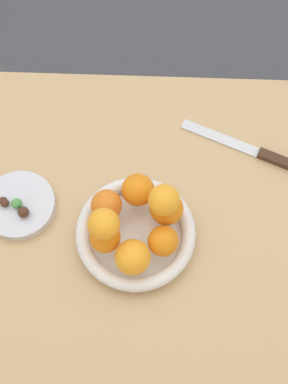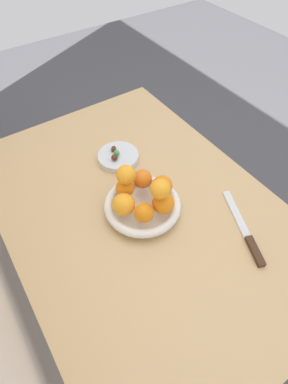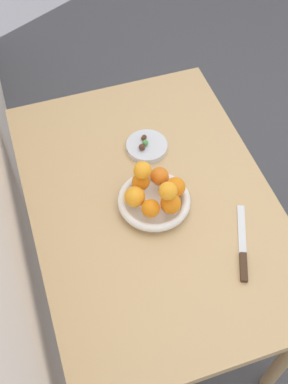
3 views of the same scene
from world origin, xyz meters
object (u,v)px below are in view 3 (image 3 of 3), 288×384
(orange_2, at_px, (141,182))
(candy_ball_2, at_px, (144,137))
(candy_dish, at_px, (147,147))
(candy_ball_1, at_px, (145,143))
(orange_0, at_px, (176,187))
(candy_ball_0, at_px, (144,138))
(candy_ball_3, at_px, (142,147))
(orange_4, at_px, (151,208))
(orange_5, at_px, (171,204))
(knife, at_px, (243,249))
(orange_6, at_px, (168,191))
(orange_3, at_px, (135,197))
(dining_table, at_px, (152,216))
(orange_7, at_px, (142,170))
(fruit_bowl, at_px, (155,201))
(orange_1, at_px, (160,176))

(orange_2, bearing_deg, candy_ball_2, -21.02)
(candy_dish, xyz_separation_m, candy_ball_1, (-0.00, 0.01, 0.02))
(orange_0, distance_m, candy_ball_0, 0.26)
(candy_ball_1, height_order, candy_ball_3, candy_ball_3)
(candy_ball_2, bearing_deg, orange_4, 165.20)
(orange_5, height_order, knife, orange_5)
(orange_4, xyz_separation_m, candy_ball_1, (0.28, -0.08, -0.04))
(orange_0, distance_m, orange_4, 0.11)
(orange_6, bearing_deg, candy_dish, -6.02)
(orange_0, distance_m, orange_3, 0.13)
(orange_6, distance_m, candy_ball_2, 0.32)
(dining_table, xyz_separation_m, candy_ball_0, (0.23, -0.05, 0.12))
(dining_table, relative_size, candy_ball_1, 53.18)
(orange_7, xyz_separation_m, candy_ball_3, (0.16, -0.05, -0.09))
(candy_ball_1, bearing_deg, orange_7, 159.04)
(orange_5, height_order, candy_ball_3, orange_5)
(dining_table, bearing_deg, candy_ball_2, -12.54)
(orange_2, bearing_deg, orange_5, -151.62)
(orange_4, bearing_deg, knife, -128.60)
(candy_dish, distance_m, knife, 0.48)
(dining_table, xyz_separation_m, fruit_bowl, (-0.02, -0.00, 0.11))
(candy_ball_1, distance_m, knife, 0.48)
(orange_5, bearing_deg, knife, -136.88)
(candy_dish, height_order, orange_4, orange_4)
(orange_3, xyz_separation_m, orange_7, (0.05, -0.04, 0.05))
(dining_table, xyz_separation_m, knife, (-0.25, -0.20, 0.09))
(candy_ball_0, relative_size, candy_ball_1, 0.79)
(dining_table, bearing_deg, candy_ball_1, -12.82)
(candy_ball_1, bearing_deg, candy_ball_2, -10.41)
(orange_5, distance_m, knife, 0.25)
(orange_1, relative_size, candy_ball_2, 3.40)
(candy_ball_2, bearing_deg, orange_0, -176.72)
(candy_ball_1, height_order, knife, candy_ball_1)
(orange_0, bearing_deg, knife, -150.58)
(dining_table, height_order, candy_dish, candy_dish)
(orange_7, bearing_deg, orange_5, -153.43)
(dining_table, distance_m, orange_5, 0.18)
(orange_6, xyz_separation_m, candy_ball_0, (0.30, -0.03, -0.10))
(orange_0, relative_size, orange_4, 1.10)
(orange_7, distance_m, candy_ball_3, 0.19)
(dining_table, bearing_deg, candy_dish, -14.18)
(orange_4, relative_size, orange_5, 0.89)
(dining_table, relative_size, orange_1, 19.05)
(candy_ball_0, bearing_deg, orange_6, 175.23)
(candy_dish, distance_m, orange_6, 0.30)
(orange_6, bearing_deg, knife, -136.45)
(orange_3, bearing_deg, orange_7, -39.47)
(orange_7, relative_size, candy_ball_2, 3.27)
(orange_0, bearing_deg, orange_1, 29.27)
(fruit_bowl, relative_size, orange_1, 3.91)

